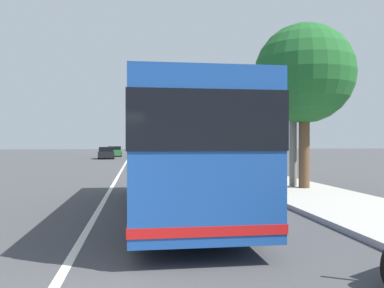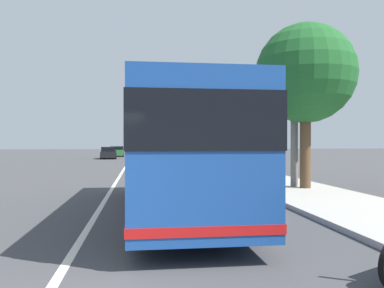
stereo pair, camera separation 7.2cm
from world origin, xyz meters
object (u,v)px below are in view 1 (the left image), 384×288
object	(u,v)px
roadside_tree_mid_block	(304,74)
utility_pole	(293,108)
car_behind_bus	(143,152)
car_far_distant	(115,152)
coach_bus	(177,147)
car_oncoming	(106,153)
car_side_street	(153,153)

from	to	relation	value
roadside_tree_mid_block	utility_pole	size ratio (longest dim) A/B	0.99
car_behind_bus	car_far_distant	size ratio (longest dim) A/B	1.03
coach_bus	car_far_distant	distance (m)	44.38
coach_bus	roadside_tree_mid_block	world-z (taller)	roadside_tree_mid_block
car_oncoming	car_behind_bus	distance (m)	6.38
car_far_distant	car_side_street	bearing A→B (deg)	28.00
car_oncoming	car_behind_bus	world-z (taller)	car_behind_bus
coach_bus	car_oncoming	size ratio (longest dim) A/B	2.36
roadside_tree_mid_block	car_behind_bus	bearing A→B (deg)	9.11
car_side_street	car_far_distant	distance (m)	9.90
car_oncoming	roadside_tree_mid_block	distance (m)	34.49
car_side_street	roadside_tree_mid_block	bearing A→B (deg)	-175.04
roadside_tree_mid_block	utility_pole	bearing A→B (deg)	25.00
car_far_distant	coach_bus	bearing A→B (deg)	3.64
coach_bus	utility_pole	size ratio (longest dim) A/B	1.50
roadside_tree_mid_block	car_oncoming	bearing A→B (deg)	17.61
coach_bus	car_far_distant	bearing A→B (deg)	5.34
car_side_street	utility_pole	world-z (taller)	utility_pole
car_oncoming	utility_pole	distance (m)	33.77
car_oncoming	car_behind_bus	xyz separation A→B (m)	(4.64, -4.38, 0.01)
car_oncoming	car_far_distant	world-z (taller)	car_oncoming
car_behind_bus	roadside_tree_mid_block	xyz separation A→B (m)	(-37.28, -5.98, 4.03)
car_far_distant	utility_pole	xyz separation A→B (m)	(-39.63, -9.57, 2.73)
utility_pole	car_far_distant	bearing A→B (deg)	13.58
coach_bus	car_far_distant	world-z (taller)	coach_bus
car_oncoming	car_behind_bus	size ratio (longest dim) A/B	0.95
car_far_distant	utility_pole	distance (m)	40.86
utility_pole	coach_bus	bearing A→B (deg)	130.46
car_oncoming	car_side_street	xyz separation A→B (m)	(-1.07, -5.48, 0.00)
car_far_distant	utility_pole	world-z (taller)	utility_pole
car_side_street	car_behind_bus	bearing A→B (deg)	6.98
car_oncoming	roadside_tree_mid_block	size ratio (longest dim) A/B	0.64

